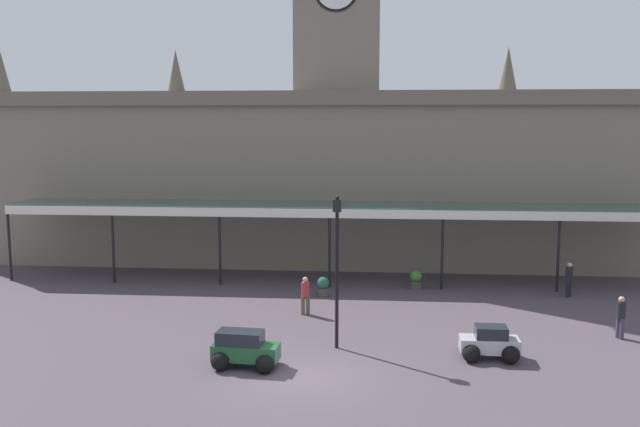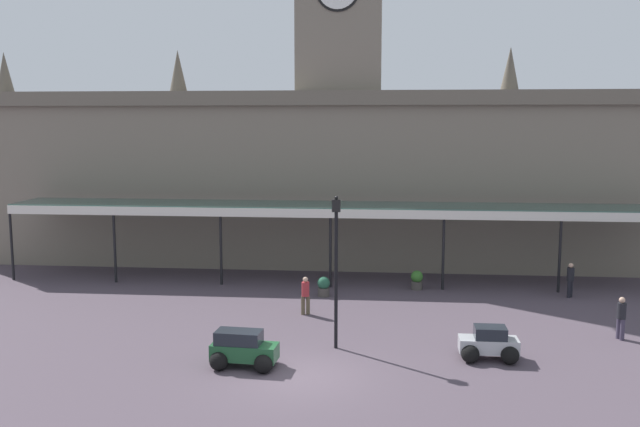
# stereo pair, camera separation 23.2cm
# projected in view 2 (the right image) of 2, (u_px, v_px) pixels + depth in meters

# --- Properties ---
(ground_plane) EXTENTS (140.00, 140.00, 0.00)m
(ground_plane) POSITION_uv_depth(u_px,v_px,m) (301.00, 376.00, 22.37)
(ground_plane) COLOR #4D414C
(station_building) EXTENTS (43.60, 7.14, 19.94)m
(station_building) POSITION_uv_depth(u_px,v_px,m) (340.00, 165.00, 40.74)
(station_building) COLOR slate
(station_building) RESTS_ON ground
(entrance_canopy) EXTENTS (33.96, 3.26, 4.07)m
(entrance_canopy) POSITION_uv_depth(u_px,v_px,m) (332.00, 208.00, 35.27)
(entrance_canopy) COLOR #38564C
(entrance_canopy) RESTS_ON ground
(car_silver_sedan) EXTENTS (2.06, 1.53, 1.19)m
(car_silver_sedan) POSITION_uv_depth(u_px,v_px,m) (489.00, 345.00, 23.93)
(car_silver_sedan) COLOR #B2B5BA
(car_silver_sedan) RESTS_ON ground
(car_green_estate) EXTENTS (2.31, 1.66, 1.27)m
(car_green_estate) POSITION_uv_depth(u_px,v_px,m) (243.00, 351.00, 23.16)
(car_green_estate) COLOR #1E512D
(car_green_estate) RESTS_ON ground
(pedestrian_beside_cars) EXTENTS (0.38, 0.34, 1.67)m
(pedestrian_beside_cars) POSITION_uv_depth(u_px,v_px,m) (305.00, 294.00, 29.48)
(pedestrian_beside_cars) COLOR brown
(pedestrian_beside_cars) RESTS_ON ground
(pedestrian_crossing_forecourt) EXTENTS (0.34, 0.38, 1.67)m
(pedestrian_crossing_forecourt) POSITION_uv_depth(u_px,v_px,m) (621.00, 316.00, 26.08)
(pedestrian_crossing_forecourt) COLOR #3F384C
(pedestrian_crossing_forecourt) RESTS_ON ground
(pedestrian_near_entrance) EXTENTS (0.34, 0.35, 1.67)m
(pedestrian_near_entrance) POSITION_uv_depth(u_px,v_px,m) (570.00, 279.00, 32.37)
(pedestrian_near_entrance) COLOR black
(pedestrian_near_entrance) RESTS_ON ground
(victorian_lamppost) EXTENTS (0.30, 0.30, 5.67)m
(victorian_lamppost) POSITION_uv_depth(u_px,v_px,m) (336.00, 256.00, 24.74)
(victorian_lamppost) COLOR black
(victorian_lamppost) RESTS_ON ground
(planter_near_kerb) EXTENTS (0.60, 0.60, 0.96)m
(planter_near_kerb) POSITION_uv_depth(u_px,v_px,m) (324.00, 286.00, 32.63)
(planter_near_kerb) COLOR #47423D
(planter_near_kerb) RESTS_ON ground
(planter_forecourt_centre) EXTENTS (0.60, 0.60, 0.96)m
(planter_forecourt_centre) POSITION_uv_depth(u_px,v_px,m) (417.00, 280.00, 33.98)
(planter_forecourt_centre) COLOR #47423D
(planter_forecourt_centre) RESTS_ON ground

